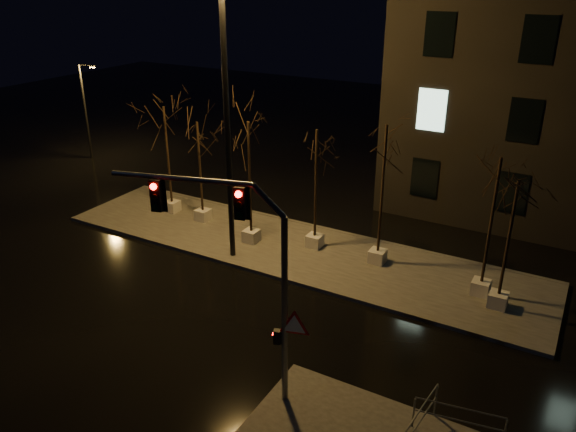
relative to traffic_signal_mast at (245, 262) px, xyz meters
The scene contains 14 objects.
ground 6.25m from the traffic_signal_mast, 142.08° to the left, with size 90.00×90.00×0.00m, color black.
median 10.34m from the traffic_signal_mast, 111.81° to the left, with size 22.00×5.00×0.15m, color #403E39.
tree_0 14.12m from the traffic_signal_mast, 139.08° to the left, with size 1.80×1.80×5.49m.
tree_1 12.59m from the traffic_signal_mast, 133.41° to the left, with size 1.80×1.80×5.02m.
tree_2 9.87m from the traffic_signal_mast, 122.58° to the left, with size 1.80×1.80×5.64m.
tree_3 9.63m from the traffic_signal_mast, 105.75° to the left, with size 1.80×1.80×5.43m.
tree_4 9.27m from the traffic_signal_mast, 87.96° to the left, with size 1.80×1.80×6.02m.
tree_5 9.94m from the traffic_signal_mast, 62.28° to the left, with size 1.80×1.80×5.52m.
tree_6 9.82m from the traffic_signal_mast, 56.87° to the left, with size 1.80×1.80×5.01m.
traffic_signal_mast is the anchor object (origin of this frame).
streetlight_main 8.94m from the traffic_signal_mast, 127.82° to the left, with size 2.83×0.60×11.31m.
streetlight_far 25.47m from the traffic_signal_mast, 146.96° to the left, with size 1.17×0.49×6.06m.
guard_rail_a 6.81m from the traffic_signal_mast, 12.18° to the left, with size 2.29×0.44×1.00m.
guard_rail_b 6.01m from the traffic_signal_mast, ahead, with size 0.28×2.25×1.07m.
Camera 1 is at (10.77, -13.34, 11.35)m, focal length 35.00 mm.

